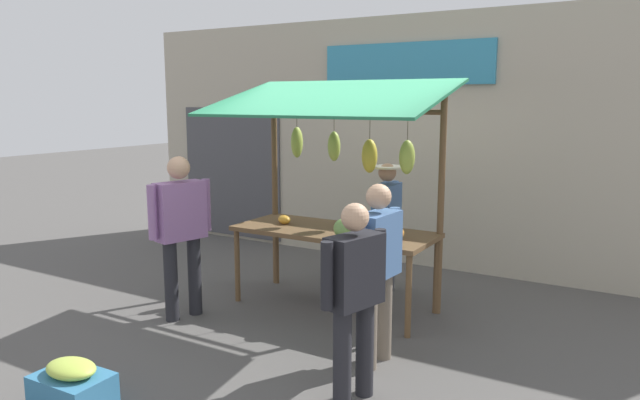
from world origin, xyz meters
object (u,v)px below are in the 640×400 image
market_stall (337,170)px  vendor_with_sunhat (386,218)px  shopper_in_striped_shirt (354,290)px  produce_crate_near (72,387)px  shopper_with_shopping_bag (181,225)px  shopper_in_grey_tee (378,262)px

market_stall → vendor_with_sunhat: (-0.26, -0.73, -0.63)m
shopper_in_striped_shirt → produce_crate_near: bearing=139.3°
market_stall → produce_crate_near: size_ratio=4.41×
shopper_with_shopping_bag → produce_crate_near: shopper_with_shopping_bag is taller
market_stall → vendor_with_sunhat: 1.00m
shopper_in_striped_shirt → produce_crate_near: size_ratio=2.71×
shopper_with_shopping_bag → market_stall: bearing=-32.8°
shopper_in_striped_shirt → shopper_with_shopping_bag: 2.45m
shopper_in_grey_tee → shopper_in_striped_shirt: bearing=-164.9°
shopper_in_striped_shirt → shopper_with_shopping_bag: bearing=89.6°
market_stall → shopper_with_shopping_bag: size_ratio=1.46×
market_stall → vendor_with_sunhat: size_ratio=1.61×
market_stall → shopper_with_shopping_bag: (1.23, 1.10, -0.53)m
market_stall → shopper_with_shopping_bag: 1.74m
shopper_in_grey_tee → shopper_with_shopping_bag: bearing=94.9°
shopper_in_striped_shirt → market_stall: bearing=47.8°
vendor_with_sunhat → shopper_in_grey_tee: bearing=17.3°
vendor_with_sunhat → shopper_with_shopping_bag: bearing=-44.0°
shopper_in_grey_tee → produce_crate_near: 2.57m
produce_crate_near → shopper_in_striped_shirt: bearing=-145.7°
vendor_with_sunhat → shopper_in_grey_tee: shopper_in_grey_tee is taller
shopper_with_shopping_bag → produce_crate_near: 2.11m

